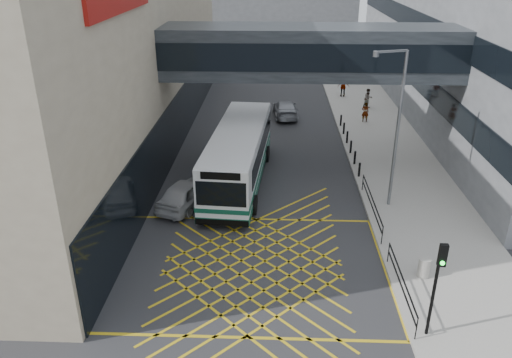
# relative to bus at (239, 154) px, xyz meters

# --- Properties ---
(ground) EXTENTS (120.00, 120.00, 0.00)m
(ground) POSITION_rel_bus_xyz_m (1.24, -9.27, -1.83)
(ground) COLOR #333335
(building_whsmith) EXTENTS (24.17, 42.00, 16.00)m
(building_whsmith) POSITION_rel_bus_xyz_m (-16.74, 6.72, 6.16)
(building_whsmith) COLOR tan
(building_whsmith) RESTS_ON ground
(skybridge) EXTENTS (20.00, 4.10, 3.00)m
(skybridge) POSITION_rel_bus_xyz_m (4.24, 2.73, 5.67)
(skybridge) COLOR #2B3035
(skybridge) RESTS_ON ground
(pavement) EXTENTS (6.00, 54.00, 0.16)m
(pavement) POSITION_rel_bus_xyz_m (10.24, 5.73, -1.75)
(pavement) COLOR #AEA8A0
(pavement) RESTS_ON ground
(box_junction) EXTENTS (12.00, 9.00, 0.01)m
(box_junction) POSITION_rel_bus_xyz_m (1.24, -9.27, -1.83)
(box_junction) COLOR gold
(box_junction) RESTS_ON ground
(bus) EXTENTS (3.72, 12.37, 3.42)m
(bus) POSITION_rel_bus_xyz_m (0.00, 0.00, 0.00)
(bus) COLOR white
(bus) RESTS_ON ground
(car_white) EXTENTS (3.51, 5.30, 1.56)m
(car_white) POSITION_rel_bus_xyz_m (-2.73, -3.28, -1.05)
(car_white) COLOR #B9B9BB
(car_white) RESTS_ON ground
(car_dark) EXTENTS (2.73, 4.45, 1.30)m
(car_dark) POSITION_rel_bus_xyz_m (0.16, 1.98, -1.18)
(car_dark) COLOR black
(car_dark) RESTS_ON ground
(car_silver) EXTENTS (2.36, 4.90, 1.48)m
(car_silver) POSITION_rel_bus_xyz_m (3.03, 13.53, -1.09)
(car_silver) COLOR #96989E
(car_silver) RESTS_ON ground
(traffic_light) EXTENTS (0.28, 0.46, 4.00)m
(traffic_light) POSITION_rel_bus_xyz_m (7.89, -13.57, 0.93)
(traffic_light) COLOR black
(traffic_light) RESTS_ON pavement
(street_lamp) EXTENTS (1.91, 0.82, 8.54)m
(street_lamp) POSITION_rel_bus_xyz_m (8.41, -3.08, 3.19)
(street_lamp) COLOR slate
(street_lamp) RESTS_ON pavement
(litter_bin) EXTENTS (0.51, 0.51, 0.89)m
(litter_bin) POSITION_rel_bus_xyz_m (8.71, -9.84, -1.23)
(litter_bin) COLOR #ADA89E
(litter_bin) RESTS_ON pavement
(kerb_railings) EXTENTS (0.05, 12.54, 1.00)m
(kerb_railings) POSITION_rel_bus_xyz_m (7.39, -7.50, -0.95)
(kerb_railings) COLOR black
(kerb_railings) RESTS_ON pavement
(bollards) EXTENTS (0.14, 10.14, 0.90)m
(bollards) POSITION_rel_bus_xyz_m (7.49, 5.73, -1.22)
(bollards) COLOR black
(bollards) RESTS_ON pavement
(pedestrian_a) EXTENTS (0.66, 0.48, 1.62)m
(pedestrian_a) POSITION_rel_bus_xyz_m (9.59, 11.87, -0.86)
(pedestrian_a) COLOR gray
(pedestrian_a) RESTS_ON pavement
(pedestrian_b) EXTENTS (0.96, 0.74, 1.73)m
(pedestrian_b) POSITION_rel_bus_xyz_m (10.48, 15.88, -0.81)
(pedestrian_b) COLOR gray
(pedestrian_b) RESTS_ON pavement
(pedestrian_c) EXTENTS (1.14, 0.58, 1.89)m
(pedestrian_c) POSITION_rel_bus_xyz_m (8.72, 19.68, -0.73)
(pedestrian_c) COLOR gray
(pedestrian_c) RESTS_ON pavement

